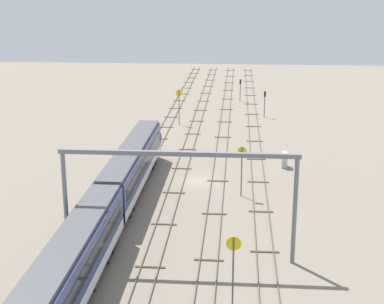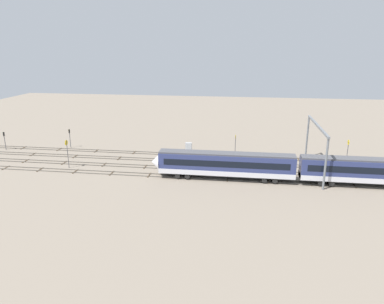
{
  "view_description": "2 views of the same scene",
  "coord_description": "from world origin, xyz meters",
  "views": [
    {
      "loc": [
        -62.48,
        -4.33,
        21.5
      ],
      "look_at": [
        1.33,
        0.78,
        3.03
      ],
      "focal_mm": 54.12,
      "sensor_mm": 36.0,
      "label": 1
    },
    {
      "loc": [
        -5.87,
        67.44,
        23.06
      ],
      "look_at": [
        3.46,
        2.52,
        3.54
      ],
      "focal_mm": 33.46,
      "sensor_mm": 36.0,
      "label": 2
    }
  ],
  "objects": [
    {
      "name": "track_near_foreground",
      "position": [
        0.0,
        -6.88,
        0.07
      ],
      "size": [
        188.55,
        2.4,
        0.16
      ],
      "color": "#59544C",
      "rests_on": "ground"
    },
    {
      "name": "track_with_train",
      "position": [
        -0.0,
        6.88,
        0.07
      ],
      "size": [
        188.55,
        2.4,
        0.16
      ],
      "color": "#59544C",
      "rests_on": "ground"
    },
    {
      "name": "speed_sign_near_foreground",
      "position": [
        -4.58,
        -4.91,
        3.52
      ],
      "size": [
        0.14,
        0.94,
        5.43
      ],
      "color": "#4C4C51",
      "rests_on": "ground"
    },
    {
      "name": "track_second_near",
      "position": [
        0.0,
        -2.29,
        0.07
      ],
      "size": [
        188.55,
        2.4,
        0.16
      ],
      "color": "#59544C",
      "rests_on": "ground"
    },
    {
      "name": "ground_plane",
      "position": [
        0.0,
        0.0,
        0.0
      ],
      "size": [
        204.55,
        204.55,
        0.0
      ],
      "primitive_type": "plane",
      "color": "gray"
    },
    {
      "name": "overhead_gantry",
      "position": [
        -19.66,
        0.19,
        6.84
      ],
      "size": [
        0.4,
        18.97,
        9.12
      ],
      "color": "slate",
      "rests_on": "ground"
    },
    {
      "name": "track_middle",
      "position": [
        0.0,
        2.29,
        0.07
      ],
      "size": [
        188.55,
        2.4,
        0.16
      ],
      "color": "#59544C",
      "rests_on": "ground"
    },
    {
      "name": "signal_light_trackside_approach",
      "position": [
        34.05,
        -8.88,
        2.9
      ],
      "size": [
        0.31,
        0.32,
        4.42
      ],
      "color": "#4C4C51",
      "rests_on": "ground"
    },
    {
      "name": "speed_sign_mid_trackside",
      "position": [
        -26.77,
        -4.28,
        3.54
      ],
      "size": [
        0.14,
        1.03,
        5.33
      ],
      "color": "#4C4C51",
      "rests_on": "ground"
    },
    {
      "name": "relay_cabinet",
      "position": [
        6.07,
        -10.2,
        0.94
      ],
      "size": [
        1.41,
        0.67,
        1.88
      ],
      "color": "#B2B7BC",
      "rests_on": "ground"
    },
    {
      "name": "speed_sign_distant_end",
      "position": [
        27.61,
        4.96,
        3.77
      ],
      "size": [
        0.14,
        1.06,
        5.65
      ],
      "color": "#4C4C51",
      "rests_on": "ground"
    },
    {
      "name": "signal_light_trackside_departure",
      "position": [
        47.87,
        -4.79,
        2.78
      ],
      "size": [
        0.31,
        0.32,
        4.23
      ],
      "color": "#4C4C51",
      "rests_on": "ground"
    }
  ]
}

